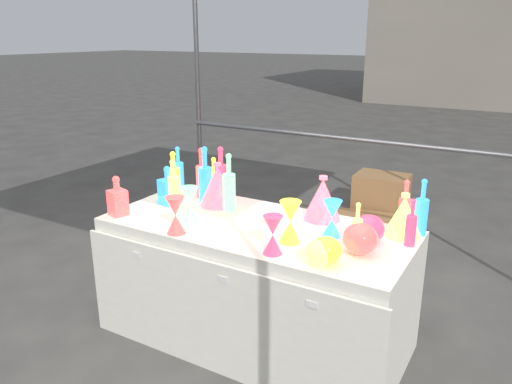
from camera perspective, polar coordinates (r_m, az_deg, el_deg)
The scene contains 30 objects.
ground at distance 3.27m, azimuth -0.00°, elevation -16.09°, with size 80.00×80.00×0.00m, color #5C5A55.
display_table at distance 3.07m, azimuth -0.09°, elevation -10.35°, with size 1.84×0.83×0.75m.
cardboard_box_closed at distance 5.47m, azimuth 14.11°, elevation -0.06°, with size 0.54×0.39×0.39m, color #B27F50.
cardboard_box_flat at distance 5.05m, azimuth 10.91°, elevation -3.32°, with size 0.79×0.57×0.07m, color #B27F50.
bottle_0 at distance 3.43m, azimuth -4.82°, elevation 1.83°, with size 0.07×0.07×0.27m, color #F45B17, non-canonical shape.
bottle_1 at distance 3.56m, azimuth -8.87°, elevation 2.68°, with size 0.07×0.07×0.31m, color #178330, non-canonical shape.
bottle_2 at distance 3.37m, azimuth -6.25°, elevation 2.20°, with size 0.07×0.07×0.34m, color orange, non-canonical shape.
bottle_3 at distance 3.38m, azimuth -4.03°, elevation 2.35°, with size 0.09×0.09×0.35m, color #1E30AF, non-canonical shape.
bottle_4 at distance 3.23m, azimuth -9.43°, elevation 1.04°, with size 0.07×0.07×0.31m, color teal, non-canonical shape.
bottle_5 at distance 3.10m, azimuth -3.10°, elevation 1.15°, with size 0.08×0.08×0.37m, color #C62794, non-canonical shape.
bottle_6 at distance 3.41m, azimuth -9.39°, elevation 2.02°, with size 0.08×0.08×0.31m, color #F45B17, non-canonical shape.
bottle_7 at distance 3.25m, azimuth -5.83°, elevation 1.94°, with size 0.09×0.09×0.38m, color #178330, non-canonical shape.
decanter_1 at distance 3.14m, azimuth -15.57°, elevation -0.41°, with size 0.10×0.10×0.25m, color orange, non-canonical shape.
decanter_2 at distance 3.27m, azimuth -10.05°, elevation 0.77°, with size 0.10×0.10×0.26m, color #178330, non-canonical shape.
hourglass_0 at distance 2.79m, azimuth -9.19°, elevation -2.64°, with size 0.11×0.11×0.21m, color orange, non-canonical shape.
hourglass_1 at distance 2.51m, azimuth 1.93°, elevation -4.92°, with size 0.10×0.10×0.20m, color #1E30AF, non-canonical shape.
hourglass_3 at distance 2.95m, azimuth -7.60°, elevation -1.45°, with size 0.11×0.11×0.21m, color #C62794, non-canonical shape.
hourglass_4 at distance 2.65m, azimuth 3.92°, elevation -3.42°, with size 0.11×0.11×0.23m, color #F45B17, non-canonical shape.
hourglass_5 at distance 2.75m, azimuth 8.69°, elevation -3.03°, with size 0.10×0.10×0.21m, color #178330, non-canonical shape.
globe_0 at distance 2.44m, azimuth 7.99°, elevation -6.84°, with size 0.15×0.15×0.12m, color #F45B17, non-canonical shape.
globe_1 at distance 2.42m, azimuth 7.37°, elevation -7.03°, with size 0.15×0.15×0.12m, color teal, non-canonical shape.
globe_2 at distance 2.57m, azimuth 11.81°, elevation -5.45°, with size 0.18×0.18×0.14m, color orange, non-canonical shape.
globe_3 at distance 2.72m, azimuth 12.82°, elevation -4.29°, with size 0.17×0.17×0.13m, color #1E30AF, non-canonical shape.
lampshade_0 at distance 3.21m, azimuth -4.40°, elevation 0.92°, with size 0.24×0.24×0.28m, color orange, non-canonical shape.
lampshade_1 at distance 2.99m, azimuth 7.61°, elevation -0.65°, with size 0.23×0.23×0.27m, color orange, non-canonical shape.
lampshade_3 at distance 2.84m, azimuth 16.54°, elevation -2.51°, with size 0.21×0.21×0.24m, color teal, non-canonical shape.
bottle_8 at distance 2.87m, azimuth 18.43°, elevation -1.64°, with size 0.07×0.07×0.32m, color #178330, non-canonical shape.
bottle_9 at distance 2.89m, azimuth 16.66°, elevation -1.53°, with size 0.07×0.07×0.30m, color orange, non-canonical shape.
bottle_10 at distance 2.72m, azimuth 17.34°, elevation -3.32°, with size 0.06×0.06×0.26m, color #1E30AF, non-canonical shape.
bottle_11 at distance 2.61m, azimuth 11.48°, elevation -3.78°, with size 0.06×0.06×0.25m, color teal, non-canonical shape.
Camera 1 is at (1.36, -2.35, 1.82)m, focal length 35.00 mm.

